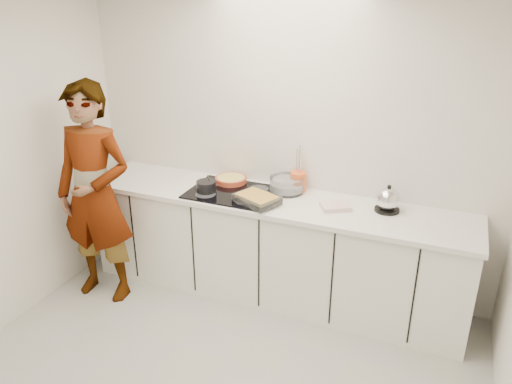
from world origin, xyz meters
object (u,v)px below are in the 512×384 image
at_px(baking_dish, 257,199).
at_px(cook, 95,195).
at_px(hob, 232,192).
at_px(kettle, 388,200).
at_px(tart_dish, 231,179).
at_px(utensil_crock, 298,182).
at_px(saucepan, 206,186).
at_px(mixing_bowl, 287,185).

xyz_separation_m(baking_dish, cook, (-1.28, -0.38, -0.03)).
bearing_deg(hob, kettle, 6.15).
xyz_separation_m(tart_dish, baking_dish, (0.38, -0.32, 0.01)).
relative_size(utensil_crock, cook, 0.09).
xyz_separation_m(saucepan, utensil_crock, (0.69, 0.34, 0.02)).
bearing_deg(mixing_bowl, cook, -153.31).
distance_m(mixing_bowl, kettle, 0.84).
xyz_separation_m(kettle, cook, (-2.25, -0.65, -0.07)).
xyz_separation_m(hob, cook, (-1.00, -0.51, 0.02)).
height_order(tart_dish, cook, cook).
distance_m(kettle, cook, 2.34).
bearing_deg(baking_dish, utensil_crock, 61.26).
height_order(baking_dish, kettle, kettle).
bearing_deg(mixing_bowl, tart_dish, -179.11).
relative_size(tart_dish, baking_dish, 0.86).
relative_size(kettle, utensil_crock, 1.52).
height_order(hob, cook, cook).
relative_size(hob, utensil_crock, 4.32).
bearing_deg(tart_dish, utensil_crock, 6.68).
relative_size(hob, baking_dish, 1.79).
xyz_separation_m(hob, saucepan, (-0.20, -0.08, 0.05)).
relative_size(tart_dish, saucepan, 1.76).
height_order(hob, kettle, kettle).
distance_m(saucepan, baking_dish, 0.48).
bearing_deg(kettle, utensil_crock, 170.76).
bearing_deg(mixing_bowl, kettle, -4.22).
distance_m(hob, baking_dish, 0.31).
height_order(utensil_crock, cook, cook).
distance_m(saucepan, utensil_crock, 0.77).
height_order(baking_dish, utensil_crock, utensil_crock).
bearing_deg(mixing_bowl, baking_dish, -112.10).
distance_m(saucepan, kettle, 1.47).
height_order(baking_dish, mixing_bowl, mixing_bowl).
bearing_deg(mixing_bowl, hob, -154.38).
bearing_deg(cook, tart_dish, 33.73).
xyz_separation_m(tart_dish, cook, (-0.90, -0.70, -0.02)).
bearing_deg(hob, saucepan, -157.25).
relative_size(hob, mixing_bowl, 1.91).
relative_size(tart_dish, utensil_crock, 2.08).
bearing_deg(saucepan, kettle, 8.57).
relative_size(baking_dish, mixing_bowl, 1.07).
xyz_separation_m(kettle, utensil_crock, (-0.76, 0.12, -0.01)).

